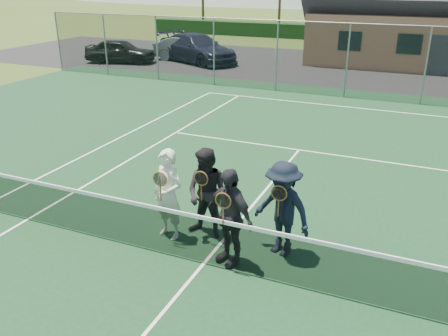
% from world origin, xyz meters
% --- Properties ---
extents(ground, '(220.00, 220.00, 0.00)m').
position_xyz_m(ground, '(0.00, 20.00, 0.00)').
color(ground, '#364C1B').
rests_on(ground, ground).
extents(court_surface, '(30.00, 30.00, 0.02)m').
position_xyz_m(court_surface, '(0.00, 0.00, 0.01)').
color(court_surface, '#14381E').
rests_on(court_surface, ground).
extents(tarmac_carpark, '(40.00, 12.00, 0.01)m').
position_xyz_m(tarmac_carpark, '(-4.00, 20.00, 0.01)').
color(tarmac_carpark, black).
rests_on(tarmac_carpark, ground).
extents(hedge_row, '(40.00, 1.20, 1.10)m').
position_xyz_m(hedge_row, '(0.00, 32.00, 0.55)').
color(hedge_row, black).
rests_on(hedge_row, ground).
extents(car_a, '(4.26, 2.57, 1.36)m').
position_xyz_m(car_a, '(-13.49, 16.79, 0.68)').
color(car_a, black).
rests_on(car_a, ground).
extents(car_b, '(4.26, 1.51, 1.40)m').
position_xyz_m(car_b, '(-10.15, 19.00, 0.70)').
color(car_b, gray).
rests_on(car_b, ground).
extents(car_c, '(5.97, 4.35, 1.61)m').
position_xyz_m(car_c, '(-9.49, 18.70, 0.80)').
color(car_c, black).
rests_on(car_c, ground).
extents(court_markings, '(11.03, 23.83, 0.01)m').
position_xyz_m(court_markings, '(0.00, 0.00, 0.02)').
color(court_markings, white).
rests_on(court_markings, court_surface).
extents(tennis_net, '(11.68, 0.08, 1.10)m').
position_xyz_m(tennis_net, '(0.00, 0.00, 0.54)').
color(tennis_net, slate).
rests_on(tennis_net, ground).
extents(perimeter_fence, '(30.07, 0.07, 3.02)m').
position_xyz_m(perimeter_fence, '(0.00, 13.50, 1.52)').
color(perimeter_fence, slate).
rests_on(perimeter_fence, ground).
extents(player_a, '(0.74, 0.57, 1.80)m').
position_xyz_m(player_a, '(-1.03, 0.59, 0.92)').
color(player_a, white).
rests_on(player_a, court_surface).
extents(player_b, '(0.93, 0.75, 1.80)m').
position_xyz_m(player_b, '(-0.36, 0.92, 0.92)').
color(player_b, black).
rests_on(player_b, court_surface).
extents(player_c, '(1.14, 0.83, 1.80)m').
position_xyz_m(player_c, '(0.38, 0.24, 0.92)').
color(player_c, '#232328').
rests_on(player_c, court_surface).
extents(player_d, '(1.32, 1.02, 1.80)m').
position_xyz_m(player_d, '(1.14, 0.88, 0.92)').
color(player_d, black).
rests_on(player_d, court_surface).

